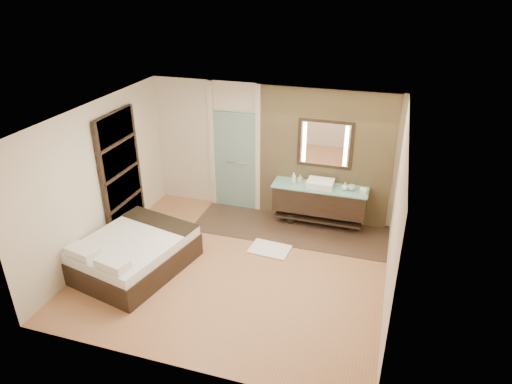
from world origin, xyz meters
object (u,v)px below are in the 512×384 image
(mirror_unit, at_px, (325,144))
(vanity, at_px, (319,199))
(waste_bin, at_px, (291,218))
(bed, at_px, (134,253))

(mirror_unit, bearing_deg, vanity, -90.00)
(vanity, relative_size, waste_bin, 8.01)
(vanity, height_order, waste_bin, vanity)
(mirror_unit, xyz_separation_m, bed, (-2.75, -2.63, -1.35))
(vanity, height_order, mirror_unit, mirror_unit)
(vanity, bearing_deg, bed, -138.95)
(waste_bin, bearing_deg, mirror_unit, 29.63)
(bed, bearing_deg, vanity, 53.67)
(mirror_unit, bearing_deg, waste_bin, -150.37)
(mirror_unit, bearing_deg, bed, -136.25)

